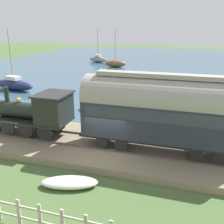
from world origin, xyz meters
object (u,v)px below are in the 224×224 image
(rowboat_far_out, at_px, (89,110))
(beached_dinghy, at_px, (70,182))
(sailboat_gray, at_px, (98,59))
(steam_locomotive, at_px, (40,111))
(rowboat_near_shore, at_px, (201,118))
(passenger_coach, at_px, (161,109))
(sailboat_brown, at_px, (115,63))
(sailboat_navy, at_px, (14,84))

(rowboat_far_out, xyz_separation_m, beached_dinghy, (-11.20, -3.54, -0.01))
(sailboat_gray, relative_size, beached_dinghy, 2.30)
(steam_locomotive, bearing_deg, rowboat_near_shore, -53.71)
(passenger_coach, bearing_deg, rowboat_far_out, 46.89)
(steam_locomotive, relative_size, sailboat_brown, 0.81)
(sailboat_navy, distance_m, sailboat_gray, 27.65)
(steam_locomotive, xyz_separation_m, sailboat_navy, (12.43, 11.65, -1.49))
(steam_locomotive, height_order, passenger_coach, passenger_coach)
(beached_dinghy, bearing_deg, steam_locomotive, 44.17)
(sailboat_brown, height_order, sailboat_gray, sailboat_brown)
(sailboat_brown, relative_size, beached_dinghy, 2.33)
(sailboat_gray, xyz_separation_m, rowboat_near_shore, (-32.39, -21.24, -0.53))
(rowboat_far_out, bearing_deg, rowboat_near_shore, -49.81)
(sailboat_gray, xyz_separation_m, rowboat_far_out, (-33.23, -11.47, -0.47))
(rowboat_near_shore, relative_size, beached_dinghy, 0.88)
(steam_locomotive, height_order, beached_dinghy, steam_locomotive)
(sailboat_navy, bearing_deg, rowboat_near_shore, -90.18)
(sailboat_gray, height_order, beached_dinghy, sailboat_gray)
(passenger_coach, relative_size, beached_dinghy, 3.16)
(sailboat_navy, bearing_deg, beached_dinghy, -124.64)
(sailboat_brown, xyz_separation_m, beached_dinghy, (-38.74, -9.37, -0.49))
(steam_locomotive, distance_m, sailboat_gray, 41.52)
(sailboat_navy, bearing_deg, steam_locomotive, -124.91)
(rowboat_near_shore, xyz_separation_m, beached_dinghy, (-12.04, 6.23, 0.05))
(rowboat_near_shore, xyz_separation_m, rowboat_far_out, (-0.84, 9.77, 0.05))
(rowboat_near_shore, bearing_deg, beached_dinghy, 130.50)
(sailboat_gray, height_order, rowboat_near_shore, sailboat_gray)
(rowboat_near_shore, bearing_deg, passenger_coach, 140.06)
(sailboat_brown, height_order, rowboat_far_out, sailboat_brown)
(rowboat_far_out, relative_size, beached_dinghy, 0.98)
(rowboat_near_shore, relative_size, rowboat_far_out, 0.90)
(sailboat_navy, relative_size, sailboat_gray, 1.06)
(sailboat_gray, bearing_deg, steam_locomotive, -145.45)
(rowboat_far_out, height_order, beached_dinghy, rowboat_far_out)
(rowboat_far_out, bearing_deg, sailboat_gray, 54.30)
(sailboat_navy, bearing_deg, sailboat_gray, 10.13)
(sailboat_brown, bearing_deg, rowboat_far_out, -168.17)
(beached_dinghy, bearing_deg, sailboat_navy, 43.42)
(sailboat_navy, xyz_separation_m, rowboat_near_shore, (-4.75, -22.11, -0.52))
(sailboat_brown, relative_size, sailboat_navy, 0.96)
(passenger_coach, height_order, sailboat_brown, sailboat_brown)
(passenger_coach, height_order, beached_dinghy, passenger_coach)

